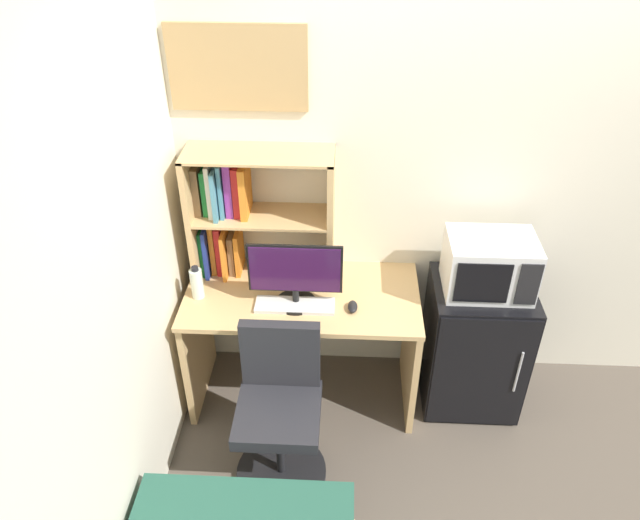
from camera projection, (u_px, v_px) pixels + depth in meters
wall_back at (547, 183)px, 3.21m from camera, size 6.40×0.04×2.60m
wall_left at (54, 395)px, 1.96m from camera, size 0.04×4.40×2.60m
desk at (303, 326)px, 3.42m from camera, size 1.29×0.65×0.77m
hutch_bookshelf at (240, 211)px, 3.23m from camera, size 0.78×0.29×0.75m
monitor at (295, 274)px, 3.11m from camera, size 0.49×0.21×0.37m
keyboard at (295, 305)px, 3.18m from camera, size 0.42×0.14×0.02m
computer_mouse at (353, 307)px, 3.16m from camera, size 0.05×0.10×0.04m
water_bottle at (197, 283)px, 3.21m from camera, size 0.07×0.07×0.20m
mini_fridge at (474, 345)px, 3.47m from camera, size 0.55×0.51×0.82m
microwave at (489, 265)px, 3.15m from camera, size 0.46×0.34×0.31m
desk_chair at (280, 416)px, 3.04m from camera, size 0.48×0.48×0.90m
wall_corkboard at (238, 68)px, 2.91m from camera, size 0.69×0.02×0.42m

